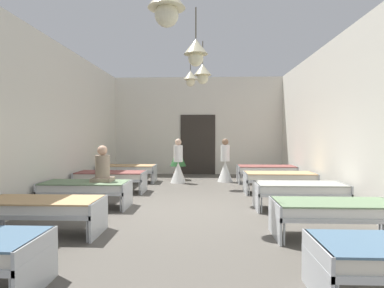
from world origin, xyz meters
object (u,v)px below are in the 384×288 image
Objects in this scene: bed_left_row_2 at (86,188)px; nurse_mid_aisle at (178,167)px; bed_right_row_2 at (300,189)px; bed_right_row_1 at (335,210)px; patient_seated_primary at (103,168)px; bed_right_row_4 at (266,170)px; bed_right_row_3 at (279,177)px; potted_plant at (178,158)px; bed_left_row_1 at (42,207)px; bed_left_row_3 at (111,177)px; nurse_near_aisle at (225,166)px; bed_left_row_4 at (127,169)px.

bed_left_row_2 is 4.12m from nurse_mid_aisle.
bed_right_row_2 is at bearing -159.79° from nurse_mid_aisle.
bed_right_row_1 is 2.38× the size of patient_seated_primary.
bed_right_row_3 is at bearing -90.00° from bed_right_row_4.
bed_right_row_4 is at bearing -11.97° from potted_plant.
bed_left_row_1 and bed_left_row_3 have the same top height.
bed_right_row_4 is at bearing 22.18° from bed_left_row_3.
bed_left_row_3 and bed_right_row_3 have the same top height.
potted_plant is at bearing 124.04° from bed_right_row_2.
bed_left_row_2 is 1.28× the size of nurse_mid_aisle.
bed_left_row_1 is 1.28× the size of nurse_mid_aisle.
potted_plant is at bearing 6.36° from nurse_near_aisle.
bed_right_row_3 is at bearing 22.18° from bed_left_row_2.
bed_left_row_1 is 1.00× the size of bed_right_row_4.
bed_right_row_4 is at bearing 90.00° from bed_right_row_1.
bed_right_row_1 is 1.00× the size of bed_left_row_4.
bed_right_row_3 is 3.94m from potted_plant.
nurse_near_aisle reaches higher than patient_seated_primary.
bed_left_row_4 is at bearing 129.27° from bed_right_row_1.
nurse_near_aisle reaches higher than bed_right_row_3.
nurse_mid_aisle is at bearing -2.02° from bed_left_row_4.
bed_right_row_2 is 1.28× the size of nurse_mid_aisle.
nurse_near_aisle is (3.31, 4.04, 0.09)m from bed_left_row_2.
potted_plant reaches higher than bed_left_row_1.
potted_plant reaches higher than bed_right_row_1.
potted_plant is at bearing 139.76° from bed_right_row_3.
bed_left_row_1 is at bearing 80.67° from nurse_near_aisle.
bed_right_row_2 is at bearing -22.18° from bed_left_row_3.
bed_left_row_4 is at bearing -159.13° from potted_plant.
bed_right_row_3 is at bearing 90.00° from bed_right_row_2.
bed_right_row_1 is at bearing -170.41° from nurse_mid_aisle.
nurse_near_aisle is at bearing 32.90° from bed_left_row_3.
nurse_near_aisle is 1.71m from potted_plant.
bed_right_row_1 is 1.00× the size of bed_right_row_3.
potted_plant is at bearing 69.42° from bed_left_row_2.
bed_left_row_1 is 1.00× the size of bed_right_row_1.
nurse_near_aisle is 1.86× the size of patient_seated_primary.
bed_right_row_2 is at bearing -90.00° from bed_right_row_4.
nurse_near_aisle is 4.95m from patient_seated_primary.
bed_left_row_2 is 1.00× the size of bed_left_row_3.
potted_plant is (-0.06, 0.70, 0.23)m from nurse_mid_aisle.
patient_seated_primary is (-4.31, 1.99, 0.43)m from bed_right_row_1.
bed_right_row_3 is 3.46m from nurse_mid_aisle.
nurse_near_aisle and nurse_mid_aisle have the same top height.
bed_right_row_3 is 1.28× the size of nurse_near_aisle.
nurse_mid_aisle is at bearing 117.47° from bed_right_row_1.
patient_seated_primary is at bearing -79.04° from bed_left_row_3.
nurse_mid_aisle is 0.74m from potted_plant.
bed_right_row_4 is 1.37m from nurse_near_aisle.
bed_right_row_2 is (0.00, 1.90, 0.00)m from bed_right_row_1.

